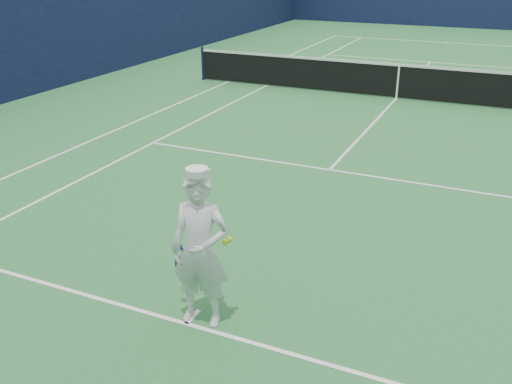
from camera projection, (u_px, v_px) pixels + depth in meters
ground at (396, 99)px, 16.54m from camera, size 80.00×80.00×0.00m
court_markings at (396, 99)px, 16.54m from camera, size 11.03×23.83×0.01m
windscreen_fence at (403, 28)px, 15.76m from camera, size 20.12×36.12×4.00m
tennis_net at (398, 80)px, 16.32m from camera, size 12.88×0.09×1.07m
tennis_player at (200, 250)px, 6.30m from camera, size 0.82×0.53×1.89m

